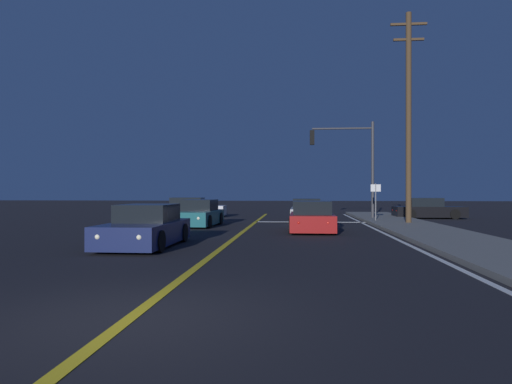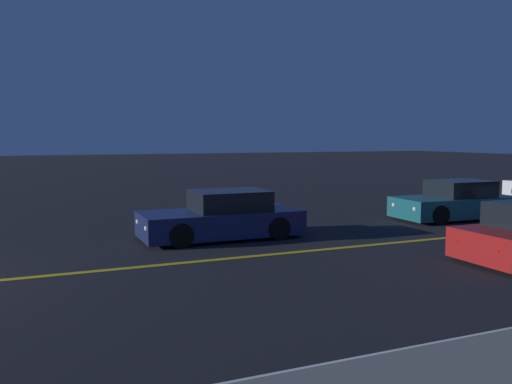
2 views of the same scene
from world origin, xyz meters
TOP-DOWN VIEW (x-y plane):
  - lane_line_center at (0.00, 10.85)m, footprint 0.20×36.89m
  - car_side_waiting_teal at (-2.67, 16.72)m, footprint 2.08×4.29m
  - car_following_oncoming_navy at (-2.51, 8.10)m, footprint 1.99×4.51m

SIDE VIEW (x-z plane):
  - lane_line_center at x=0.00m, z-range 0.00..0.01m
  - car_side_waiting_teal at x=-2.67m, z-range -0.09..1.25m
  - car_following_oncoming_navy at x=-2.51m, z-range -0.09..1.25m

